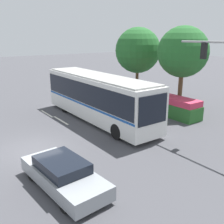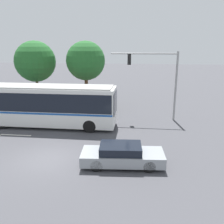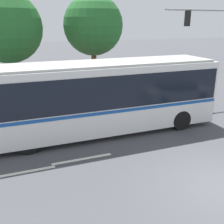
{
  "view_description": "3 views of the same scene",
  "coord_description": "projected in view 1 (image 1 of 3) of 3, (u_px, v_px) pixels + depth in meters",
  "views": [
    {
      "loc": [
        13.5,
        -4.24,
        6.17
      ],
      "look_at": [
        -0.21,
        5.62,
        1.18
      ],
      "focal_mm": 41.52,
      "sensor_mm": 36.0,
      "label": 1
    },
    {
      "loc": [
        5.37,
        -12.99,
        6.73
      ],
      "look_at": [
        3.33,
        4.57,
        1.75
      ],
      "focal_mm": 39.46,
      "sensor_mm": 36.0,
      "label": 2
    },
    {
      "loc": [
        -6.19,
        -5.81,
        5.16
      ],
      "look_at": [
        -1.77,
        5.67,
        1.03
      ],
      "focal_mm": 43.28,
      "sensor_mm": 36.0,
      "label": 3
    }
  ],
  "objects": [
    {
      "name": "sedan_foreground",
      "position": [
        63.0,
        174.0,
        10.84
      ],
      "size": [
        4.77,
        2.16,
        1.23
      ],
      "rotation": [
        0.0,
        0.0,
        0.08
      ],
      "color": "gray",
      "rests_on": "ground"
    },
    {
      "name": "lane_stripe_mid",
      "position": [
        61.0,
        120.0,
        19.59
      ],
      "size": [
        2.4,
        0.16,
        0.01
      ],
      "primitive_type": "cube",
      "color": "silver",
      "rests_on": "ground"
    },
    {
      "name": "street_tree_centre",
      "position": [
        183.0,
        52.0,
        20.71
      ],
      "size": [
        4.09,
        4.09,
        6.97
      ],
      "color": "brown",
      "rests_on": "ground"
    },
    {
      "name": "street_tree_left",
      "position": [
        138.0,
        50.0,
        25.12
      ],
      "size": [
        4.37,
        4.37,
        6.99
      ],
      "color": "brown",
      "rests_on": "ground"
    },
    {
      "name": "flowering_hedge",
      "position": [
        162.0,
        103.0,
        21.5
      ],
      "size": [
        6.88,
        1.59,
        1.54
      ],
      "color": "#286028",
      "rests_on": "ground"
    },
    {
      "name": "ground_plane",
      "position": [
        34.0,
        149.0,
        14.63
      ],
      "size": [
        140.0,
        140.0,
        0.0
      ],
      "primitive_type": "plane",
      "color": "#444449"
    },
    {
      "name": "city_bus",
      "position": [
        98.0,
        95.0,
        19.23
      ],
      "size": [
        11.69,
        2.63,
        3.41
      ],
      "rotation": [
        0.0,
        0.0,
        -0.0
      ],
      "color": "silver",
      "rests_on": "ground"
    },
    {
      "name": "lane_stripe_near",
      "position": [
        47.0,
        114.0,
        21.28
      ],
      "size": [
        2.4,
        0.16,
        0.01
      ],
      "primitive_type": "cube",
      "color": "silver",
      "rests_on": "ground"
    }
  ]
}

